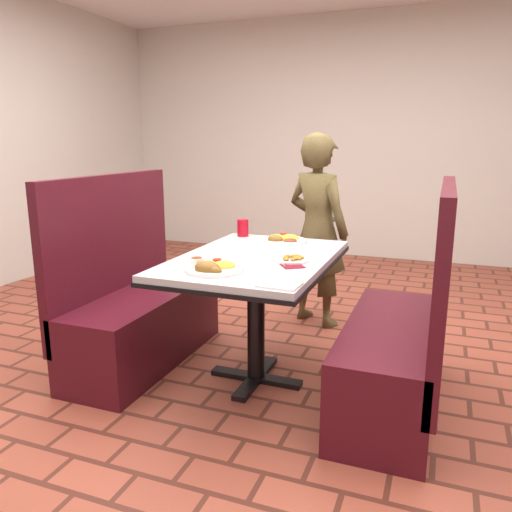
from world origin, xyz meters
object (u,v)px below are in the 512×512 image
object	(u,v)px
dining_table	(256,273)
plantain_plate	(292,259)
red_tumbler	(243,228)
booth_bench_left	(138,311)
near_dinner_plate	(213,265)
diner_person	(317,231)
far_dinner_plate	(283,238)
booth_bench_right	(400,347)

from	to	relation	value
dining_table	plantain_plate	bearing A→B (deg)	-12.06
red_tumbler	booth_bench_left	bearing A→B (deg)	-133.90
dining_table	red_tumbler	distance (m)	0.62
booth_bench_left	near_dinner_plate	distance (m)	0.93
dining_table	booth_bench_left	xyz separation A→B (m)	(-0.80, 0.00, -0.32)
booth_bench_left	near_dinner_plate	bearing A→B (deg)	-27.91
dining_table	diner_person	bearing A→B (deg)	85.63
booth_bench_left	diner_person	distance (m)	1.45
diner_person	plantain_plate	xyz separation A→B (m)	(0.14, -1.13, 0.04)
dining_table	near_dinner_plate	bearing A→B (deg)	-101.95
dining_table	far_dinner_plate	bearing A→B (deg)	87.49
near_dinner_plate	red_tumbler	size ratio (longest dim) A/B	2.57
near_dinner_plate	far_dinner_plate	bearing A→B (deg)	83.03
near_dinner_plate	booth_bench_right	bearing A→B (deg)	23.40
plantain_plate	booth_bench_right	bearing A→B (deg)	4.67
red_tumbler	near_dinner_plate	bearing A→B (deg)	-76.74
red_tumbler	plantain_plate	bearing A→B (deg)	-48.02
booth_bench_left	booth_bench_right	distance (m)	1.60
near_dinner_plate	far_dinner_plate	xyz separation A→B (m)	(0.10, 0.81, -0.00)
far_dinner_plate	plantain_plate	xyz separation A→B (m)	(0.20, -0.48, -0.02)
plantain_plate	dining_table	bearing A→B (deg)	167.94
booth_bench_right	red_tumbler	world-z (taller)	booth_bench_right
booth_bench_right	near_dinner_plate	distance (m)	1.06
diner_person	far_dinner_plate	xyz separation A→B (m)	(-0.06, -0.65, 0.06)
diner_person	plantain_plate	world-z (taller)	diner_person
plantain_plate	far_dinner_plate	bearing A→B (deg)	112.76
dining_table	red_tumbler	bearing A→B (deg)	119.25
booth_bench_left	far_dinner_plate	bearing A→B (deg)	27.94
dining_table	booth_bench_left	world-z (taller)	booth_bench_left
booth_bench_right	near_dinner_plate	bearing A→B (deg)	-156.60
booth_bench_right	red_tumbler	bearing A→B (deg)	154.35
booth_bench_left	red_tumbler	world-z (taller)	booth_bench_left
diner_person	dining_table	bearing A→B (deg)	109.99
far_dinner_plate	red_tumbler	distance (m)	0.33
near_dinner_plate	booth_bench_left	bearing A→B (deg)	152.09
plantain_plate	red_tumbler	world-z (taller)	red_tumbler
booth_bench_left	booth_bench_right	size ratio (longest dim) A/B	1.00
booth_bench_right	far_dinner_plate	size ratio (longest dim) A/B	4.05
booth_bench_left	far_dinner_plate	distance (m)	1.03
booth_bench_left	near_dinner_plate	world-z (taller)	booth_bench_left
booth_bench_left	booth_bench_right	bearing A→B (deg)	0.00
plantain_plate	red_tumbler	distance (m)	0.77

